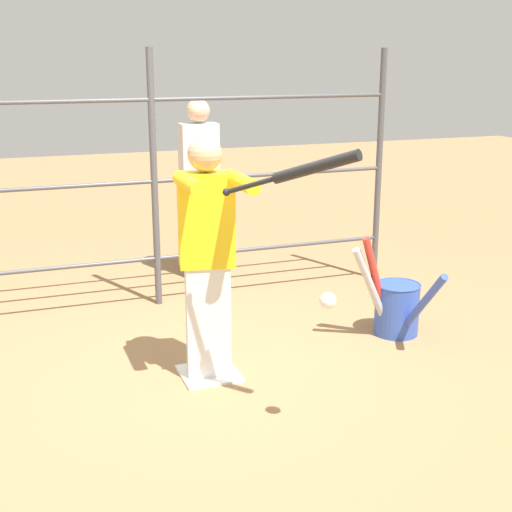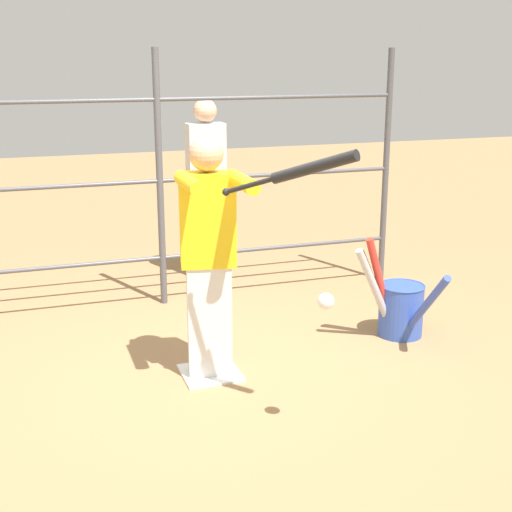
{
  "view_description": "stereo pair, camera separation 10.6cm",
  "coord_description": "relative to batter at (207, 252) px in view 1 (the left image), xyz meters",
  "views": [
    {
      "loc": [
        1.28,
        4.45,
        2.18
      ],
      "look_at": [
        -0.2,
        0.42,
        0.97
      ],
      "focal_mm": 50.0,
      "sensor_mm": 36.0,
      "label": 1
    },
    {
      "loc": [
        1.18,
        4.49,
        2.18
      ],
      "look_at": [
        -0.2,
        0.42,
        0.97
      ],
      "focal_mm": 50.0,
      "sensor_mm": 36.0,
      "label": 2
    }
  ],
  "objects": [
    {
      "name": "batter",
      "position": [
        0.0,
        0.0,
        0.0
      ],
      "size": [
        0.42,
        0.62,
        1.68
      ],
      "color": "silver",
      "rests_on": "ground"
    },
    {
      "name": "fence_backstop",
      "position": [
        0.0,
        -1.62,
        0.22
      ],
      "size": [
        4.49,
        0.06,
        2.25
      ],
      "color": "#4C4C51",
      "rests_on": "ground"
    },
    {
      "name": "home_plate",
      "position": [
        0.0,
        -0.02,
        -0.9
      ],
      "size": [
        0.4,
        0.4,
        0.02
      ],
      "color": "white",
      "rests_on": "ground"
    },
    {
      "name": "baseball_bat_swinging",
      "position": [
        -0.31,
        0.86,
        0.66
      ],
      "size": [
        0.57,
        0.75,
        0.34
      ],
      "color": "black"
    },
    {
      "name": "softball_in_flight",
      "position": [
        -0.4,
        1.03,
        -0.05
      ],
      "size": [
        0.1,
        0.1,
        0.1
      ],
      "color": "white"
    },
    {
      "name": "bat_bucket",
      "position": [
        -1.62,
        -0.23,
        -0.66
      ],
      "size": [
        0.65,
        0.82,
        0.84
      ],
      "color": "#3351B2",
      "rests_on": "ground"
    },
    {
      "name": "ground_plane",
      "position": [
        0.0,
        -0.02,
        -0.91
      ],
      "size": [
        24.0,
        24.0,
        0.0
      ],
      "primitive_type": "plane",
      "color": "#9E754C"
    },
    {
      "name": "bystander_behind_fence",
      "position": [
        -0.6,
        -2.3,
        0.02
      ],
      "size": [
        0.37,
        0.23,
        1.78
      ],
      "color": "#3F3F47",
      "rests_on": "ground"
    }
  ]
}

